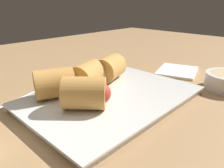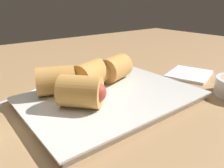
% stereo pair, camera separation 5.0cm
% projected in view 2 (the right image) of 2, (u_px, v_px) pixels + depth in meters
% --- Properties ---
extents(table_surface, '(1.80, 1.40, 0.02)m').
position_uv_depth(table_surface, '(123.00, 99.00, 0.43)').
color(table_surface, '#A87F54').
rests_on(table_surface, ground).
extents(serving_plate, '(0.31, 0.21, 0.01)m').
position_uv_depth(serving_plate, '(112.00, 98.00, 0.40)').
color(serving_plate, silver).
rests_on(serving_plate, table_surface).
extents(roll_front_left, '(0.08, 0.07, 0.05)m').
position_uv_depth(roll_front_left, '(116.00, 68.00, 0.46)').
color(roll_front_left, '#D19347').
rests_on(roll_front_left, serving_plate).
extents(roll_front_right, '(0.08, 0.08, 0.05)m').
position_uv_depth(roll_front_right, '(83.00, 92.00, 0.34)').
color(roll_front_right, '#D19347').
rests_on(roll_front_right, serving_plate).
extents(roll_back_left, '(0.08, 0.07, 0.05)m').
position_uv_depth(roll_back_left, '(92.00, 74.00, 0.42)').
color(roll_back_left, '#D19347').
rests_on(roll_back_left, serving_plate).
extents(roll_back_right, '(0.08, 0.07, 0.05)m').
position_uv_depth(roll_back_right, '(58.00, 80.00, 0.39)').
color(roll_back_right, '#D19347').
rests_on(roll_back_right, serving_plate).
extents(spoon, '(0.17, 0.07, 0.01)m').
position_uv_depth(spoon, '(57.00, 80.00, 0.49)').
color(spoon, '#B2B2B7').
rests_on(spoon, table_surface).
extents(napkin, '(0.13, 0.12, 0.01)m').
position_uv_depth(napkin, '(189.00, 74.00, 0.54)').
color(napkin, white).
rests_on(napkin, table_surface).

